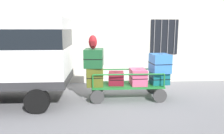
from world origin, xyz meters
name	(u,v)px	position (x,y,z in m)	size (l,w,h in m)	color
ground_plane	(121,98)	(0.00, 0.00, 0.00)	(40.00, 40.00, 0.00)	gray
building_wall	(116,25)	(0.01, 2.34, 2.50)	(12.00, 0.38, 5.00)	silver
van	(0,51)	(-3.82, -0.14, 1.66)	(4.26, 2.17, 2.69)	white
luggage_cart	(127,87)	(0.21, -0.03, 0.40)	(2.46, 1.06, 0.50)	#1E722D
cart_railing	(127,73)	(0.21, -0.03, 0.87)	(2.33, 0.92, 0.46)	#1E722D
suitcase_left_bottom	(94,76)	(-0.89, -0.05, 0.80)	(0.59, 0.76, 0.62)	#4C5119
suitcase_left_middle	(94,58)	(-0.89, -0.03, 1.41)	(0.66, 0.88, 0.59)	#194C28
suitcase_midleft_bottom	(116,78)	(-0.15, -0.01, 0.70)	(0.55, 0.60, 0.43)	maroon
suitcase_center_bottom	(138,77)	(0.58, -0.06, 0.76)	(0.53, 0.72, 0.53)	#CC4C72
suitcase_midright_bottom	(159,78)	(1.32, -0.04, 0.70)	(0.63, 0.57, 0.41)	#0F5960
suitcase_midright_middle	(160,63)	(1.32, -0.05, 1.21)	(0.64, 0.74, 0.62)	#3372C6
backpack	(93,42)	(-0.92, -0.06, 1.93)	(0.27, 0.22, 0.44)	maroon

